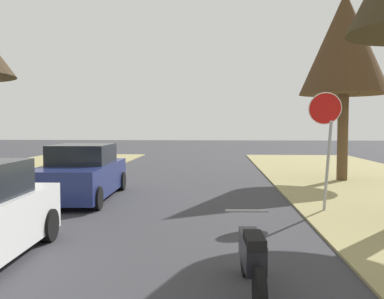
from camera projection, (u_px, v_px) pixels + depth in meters
stop_sign_far at (326, 125)px, 10.33m from camera, size 0.82×0.76×2.90m
street_tree_right_mid_b at (345, 44)px, 15.88m from camera, size 3.28×3.28×7.09m
parked_sedan_navy at (81, 174)px, 12.37m from camera, size 2.09×4.47×1.57m
parked_motorcycle at (252, 258)px, 5.29m from camera, size 0.60×2.05×0.97m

